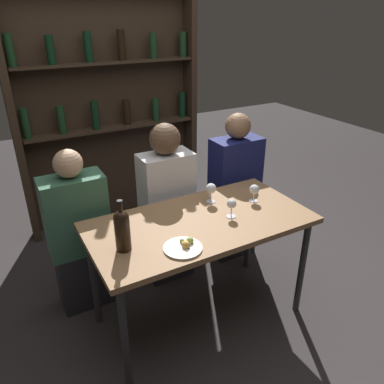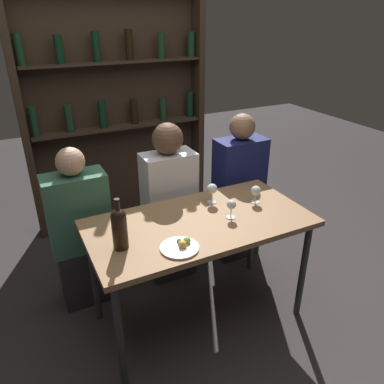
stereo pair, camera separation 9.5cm
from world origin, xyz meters
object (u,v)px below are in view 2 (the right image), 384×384
object	(u,v)px
wine_glass_1	(231,206)
wine_glass_2	(256,191)
wine_glass_0	(212,189)
seated_person_left	(81,234)
wine_bottle	(119,227)
food_plate_0	(181,246)
seated_person_right	(238,193)
seated_person_center	(170,208)

from	to	relation	value
wine_glass_1	wine_glass_2	bearing A→B (deg)	21.79
wine_glass_0	wine_glass_1	xyz separation A→B (m)	(0.01, -0.23, -0.01)
seated_person_left	wine_bottle	bearing A→B (deg)	-78.62
food_plate_0	seated_person_left	bearing A→B (deg)	118.59
seated_person_left	seated_person_right	distance (m)	1.28
wine_glass_2	wine_glass_1	bearing A→B (deg)	-158.21
food_plate_0	seated_person_left	distance (m)	0.89
wine_bottle	seated_person_right	size ratio (longest dim) A/B	0.24
wine_glass_0	food_plate_0	size ratio (longest dim) A/B	0.64
wine_glass_1	seated_person_left	bearing A→B (deg)	144.75
wine_glass_0	seated_person_left	size ratio (longest dim) A/B	0.12
seated_person_left	seated_person_center	world-z (taller)	seated_person_center
seated_person_right	food_plate_0	bearing A→B (deg)	-139.33
seated_person_right	wine_glass_2	bearing A→B (deg)	-111.85
wine_glass_2	seated_person_left	bearing A→B (deg)	155.96
wine_glass_1	seated_person_right	distance (m)	0.79
wine_glass_0	seated_person_right	xyz separation A→B (m)	(0.46, 0.35, -0.28)
food_plate_0	seated_person_center	world-z (taller)	seated_person_center
wine_glass_2	seated_person_center	xyz separation A→B (m)	(-0.42, 0.49, -0.26)
wine_glass_2	seated_person_right	size ratio (longest dim) A/B	0.10
wine_glass_0	wine_glass_2	bearing A→B (deg)	-26.54
wine_glass_0	seated_person_center	xyz separation A→B (m)	(-0.16, 0.35, -0.27)
wine_glass_2	seated_person_left	size ratio (longest dim) A/B	0.10
food_plate_0	seated_person_center	size ratio (longest dim) A/B	0.17
wine_bottle	seated_person_left	size ratio (longest dim) A/B	0.25
seated_person_right	wine_glass_0	bearing A→B (deg)	-142.15
seated_person_left	seated_person_right	world-z (taller)	seated_person_right
wine_bottle	wine_glass_2	world-z (taller)	wine_bottle
wine_bottle	seated_person_right	bearing A→B (deg)	27.25
wine_glass_0	seated_person_right	world-z (taller)	seated_person_right
wine_bottle	seated_person_right	xyz separation A→B (m)	(1.16, 0.60, -0.32)
wine_glass_0	seated_person_center	distance (m)	0.47
seated_person_right	wine_glass_1	bearing A→B (deg)	-127.50
seated_person_right	seated_person_center	bearing A→B (deg)	180.00
wine_glass_0	wine_glass_1	world-z (taller)	wine_glass_0
wine_glass_1	food_plate_0	size ratio (longest dim) A/B	0.57
wine_glass_0	seated_person_center	size ratio (longest dim) A/B	0.11
wine_glass_1	food_plate_0	world-z (taller)	wine_glass_1
wine_glass_1	food_plate_0	xyz separation A→B (m)	(-0.42, -0.16, -0.07)
wine_glass_0	seated_person_center	bearing A→B (deg)	114.44
wine_bottle	seated_person_center	world-z (taller)	seated_person_center
wine_bottle	seated_person_left	world-z (taller)	seated_person_left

